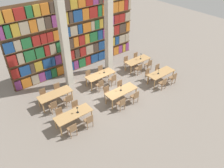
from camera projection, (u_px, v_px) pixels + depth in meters
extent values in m
plane|color=gray|center=(111.00, 92.00, 14.75)|extent=(40.00, 40.00, 0.00)
cube|color=brown|center=(77.00, 35.00, 15.78)|extent=(10.24, 0.06, 5.50)
cube|color=brown|center=(80.00, 67.00, 17.36)|extent=(10.24, 0.35, 0.03)
cube|color=#84387A|center=(18.00, 85.00, 14.71)|extent=(0.39, 0.20, 0.69)
cube|color=orange|center=(26.00, 82.00, 14.99)|extent=(0.63, 0.20, 0.69)
cube|color=tan|center=(35.00, 79.00, 15.31)|extent=(0.51, 0.20, 0.69)
cube|color=#84387A|center=(42.00, 77.00, 15.56)|extent=(0.44, 0.20, 0.69)
cube|color=navy|center=(48.00, 75.00, 15.80)|extent=(0.41, 0.20, 0.69)
cube|color=#236B38|center=(54.00, 73.00, 16.02)|extent=(0.39, 0.20, 0.69)
cube|color=orange|center=(60.00, 70.00, 16.27)|extent=(0.52, 0.20, 0.69)
cube|color=orange|center=(66.00, 68.00, 16.51)|extent=(0.40, 0.20, 0.69)
cube|color=navy|center=(71.00, 66.00, 16.73)|extent=(0.44, 0.20, 0.69)
cube|color=#84387A|center=(76.00, 65.00, 16.95)|extent=(0.38, 0.20, 0.69)
cube|color=#236B38|center=(82.00, 63.00, 17.23)|extent=(0.58, 0.20, 0.69)
cube|color=maroon|center=(88.00, 60.00, 17.50)|extent=(0.45, 0.20, 0.69)
cube|color=navy|center=(94.00, 58.00, 17.81)|extent=(0.65, 0.20, 0.69)
cube|color=navy|center=(100.00, 56.00, 18.13)|extent=(0.51, 0.20, 0.69)
cube|color=navy|center=(106.00, 54.00, 18.44)|extent=(0.67, 0.20, 0.69)
cube|color=#84387A|center=(111.00, 52.00, 18.70)|extent=(0.26, 0.20, 0.69)
cube|color=orange|center=(116.00, 51.00, 18.94)|extent=(0.54, 0.20, 0.69)
cube|color=#84387A|center=(120.00, 49.00, 19.19)|extent=(0.39, 0.20, 0.69)
cube|color=#B7932D|center=(124.00, 48.00, 19.39)|extent=(0.30, 0.20, 0.69)
cube|color=#84387A|center=(127.00, 47.00, 19.58)|extent=(0.34, 0.20, 0.69)
cube|color=brown|center=(79.00, 57.00, 16.83)|extent=(10.24, 0.35, 0.03)
cube|color=maroon|center=(15.00, 74.00, 14.19)|extent=(0.46, 0.20, 0.69)
cube|color=navy|center=(25.00, 70.00, 14.52)|extent=(0.68, 0.20, 0.69)
cube|color=#47382D|center=(32.00, 68.00, 14.77)|extent=(0.28, 0.20, 0.69)
cube|color=#B7932D|center=(38.00, 66.00, 14.99)|extent=(0.54, 0.20, 0.69)
cube|color=navy|center=(47.00, 63.00, 15.30)|extent=(0.58, 0.20, 0.69)
cube|color=navy|center=(53.00, 61.00, 15.53)|extent=(0.27, 0.20, 0.69)
cube|color=#84387A|center=(58.00, 60.00, 15.73)|extent=(0.45, 0.20, 0.69)
cube|color=orange|center=(65.00, 57.00, 16.02)|extent=(0.64, 0.20, 0.69)
cube|color=maroon|center=(72.00, 55.00, 16.30)|extent=(0.36, 0.20, 0.69)
cube|color=#47382D|center=(77.00, 53.00, 16.52)|extent=(0.37, 0.20, 0.69)
cube|color=maroon|center=(83.00, 52.00, 16.77)|extent=(0.50, 0.20, 0.69)
cube|color=tan|center=(89.00, 49.00, 17.08)|extent=(0.65, 0.20, 0.69)
cube|color=#47382D|center=(96.00, 47.00, 17.38)|extent=(0.45, 0.20, 0.69)
cube|color=navy|center=(102.00, 45.00, 17.67)|extent=(0.63, 0.20, 0.69)
cube|color=#84387A|center=(107.00, 43.00, 17.97)|extent=(0.44, 0.20, 0.69)
cube|color=#B7932D|center=(112.00, 42.00, 18.22)|extent=(0.43, 0.20, 0.69)
cube|color=navy|center=(117.00, 40.00, 18.46)|extent=(0.38, 0.20, 0.69)
cube|color=tan|center=(122.00, 39.00, 18.73)|extent=(0.62, 0.20, 0.69)
cube|color=tan|center=(126.00, 37.00, 19.01)|extent=(0.39, 0.20, 0.69)
cube|color=brown|center=(78.00, 46.00, 16.30)|extent=(10.24, 0.35, 0.03)
cube|color=maroon|center=(12.00, 61.00, 13.67)|extent=(0.55, 0.20, 0.75)
cube|color=tan|center=(20.00, 58.00, 13.93)|extent=(0.38, 0.20, 0.75)
cube|color=#236B38|center=(29.00, 55.00, 14.23)|extent=(0.68, 0.20, 0.75)
cube|color=#236B38|center=(39.00, 53.00, 14.58)|extent=(0.55, 0.20, 0.75)
cube|color=maroon|center=(47.00, 50.00, 14.84)|extent=(0.34, 0.20, 0.75)
cube|color=tan|center=(52.00, 49.00, 15.05)|extent=(0.42, 0.20, 0.75)
cube|color=#236B38|center=(60.00, 46.00, 15.34)|extent=(0.58, 0.20, 0.75)
cube|color=maroon|center=(67.00, 45.00, 15.59)|extent=(0.33, 0.20, 0.75)
cube|color=#47382D|center=(71.00, 43.00, 15.78)|extent=(0.32, 0.20, 0.75)
cube|color=orange|center=(76.00, 42.00, 15.97)|extent=(0.40, 0.20, 0.75)
cube|color=maroon|center=(81.00, 40.00, 16.22)|extent=(0.47, 0.20, 0.75)
cube|color=#B7932D|center=(87.00, 39.00, 16.45)|extent=(0.38, 0.20, 0.75)
cube|color=#236B38|center=(93.00, 37.00, 16.74)|extent=(0.69, 0.20, 0.75)
cube|color=navy|center=(100.00, 35.00, 17.05)|extent=(0.43, 0.20, 0.75)
cube|color=#84387A|center=(105.00, 33.00, 17.29)|extent=(0.38, 0.20, 0.75)
cube|color=maroon|center=(109.00, 32.00, 17.50)|extent=(0.32, 0.20, 0.75)
cube|color=tan|center=(112.00, 31.00, 17.67)|extent=(0.26, 0.20, 0.75)
cube|color=maroon|center=(116.00, 30.00, 17.88)|extent=(0.52, 0.20, 0.75)
cube|color=#47382D|center=(122.00, 28.00, 18.20)|extent=(0.66, 0.20, 0.75)
cube|color=orange|center=(127.00, 27.00, 18.50)|extent=(0.38, 0.20, 0.75)
cube|color=brown|center=(77.00, 34.00, 15.77)|extent=(10.24, 0.35, 0.03)
cube|color=navy|center=(8.00, 48.00, 13.17)|extent=(0.59, 0.20, 0.67)
cube|color=tan|center=(17.00, 45.00, 13.44)|extent=(0.42, 0.20, 0.67)
cube|color=#236B38|center=(26.00, 43.00, 13.72)|extent=(0.61, 0.20, 0.67)
cube|color=maroon|center=(36.00, 41.00, 14.04)|extent=(0.49, 0.20, 0.67)
cube|color=maroon|center=(43.00, 39.00, 14.29)|extent=(0.41, 0.20, 0.67)
cube|color=maroon|center=(50.00, 37.00, 14.52)|extent=(0.41, 0.20, 0.67)
cube|color=orange|center=(57.00, 35.00, 14.78)|extent=(0.55, 0.20, 0.67)
cube|color=#84387A|center=(64.00, 33.00, 15.05)|extent=(0.36, 0.20, 0.67)
cube|color=navy|center=(68.00, 32.00, 15.21)|extent=(0.25, 0.20, 0.67)
cube|color=tan|center=(73.00, 31.00, 15.42)|extent=(0.55, 0.20, 0.67)
cube|color=navy|center=(80.00, 29.00, 15.68)|extent=(0.33, 0.20, 0.67)
cube|color=orange|center=(86.00, 27.00, 15.96)|extent=(0.66, 0.20, 0.67)
cube|color=tan|center=(92.00, 26.00, 16.23)|extent=(0.31, 0.20, 0.67)
cube|color=#236B38|center=(97.00, 25.00, 16.42)|extent=(0.39, 0.20, 0.67)
cube|color=#B7932D|center=(101.00, 23.00, 16.61)|extent=(0.32, 0.20, 0.67)
cube|color=#47382D|center=(104.00, 23.00, 16.77)|extent=(0.26, 0.20, 0.67)
cube|color=tan|center=(107.00, 22.00, 16.91)|extent=(0.25, 0.20, 0.67)
cube|color=#84387A|center=(111.00, 21.00, 17.12)|extent=(0.44, 0.20, 0.67)
cube|color=maroon|center=(116.00, 19.00, 17.36)|extent=(0.43, 0.20, 0.67)
cube|color=maroon|center=(121.00, 18.00, 17.64)|extent=(0.59, 0.20, 0.67)
cube|color=tan|center=(127.00, 16.00, 17.95)|extent=(0.53, 0.20, 0.67)
cube|color=brown|center=(75.00, 22.00, 15.24)|extent=(10.24, 0.35, 0.03)
cube|color=#84387A|center=(1.00, 33.00, 12.52)|extent=(0.26, 0.20, 0.80)
cube|color=#236B38|center=(7.00, 32.00, 12.70)|extent=(0.32, 0.20, 0.80)
cube|color=#B7932D|center=(15.00, 30.00, 12.93)|extent=(0.45, 0.20, 0.80)
cube|color=tan|center=(24.00, 28.00, 13.20)|extent=(0.56, 0.20, 0.80)
cube|color=orange|center=(33.00, 26.00, 13.48)|extent=(0.46, 0.20, 0.80)
cube|color=tan|center=(41.00, 24.00, 13.73)|extent=(0.46, 0.20, 0.80)
cube|color=#47382D|center=(48.00, 22.00, 13.96)|extent=(0.41, 0.20, 0.80)
cube|color=#84387A|center=(54.00, 21.00, 14.18)|extent=(0.31, 0.20, 0.80)
cube|color=#B7932D|center=(59.00, 20.00, 14.38)|extent=(0.38, 0.20, 0.80)
cube|color=#B7932D|center=(65.00, 18.00, 14.59)|extent=(0.39, 0.20, 0.80)
cube|color=#47382D|center=(70.00, 17.00, 14.80)|extent=(0.29, 0.20, 0.80)
cube|color=navy|center=(77.00, 16.00, 15.07)|extent=(0.69, 0.20, 0.80)
cube|color=orange|center=(85.00, 14.00, 15.39)|extent=(0.53, 0.20, 0.80)
cube|color=maroon|center=(93.00, 12.00, 15.72)|extent=(0.69, 0.20, 0.80)
cube|color=#236B38|center=(99.00, 11.00, 16.00)|extent=(0.33, 0.20, 0.80)
cube|color=orange|center=(104.00, 10.00, 16.22)|extent=(0.42, 0.20, 0.80)
cube|color=tan|center=(109.00, 8.00, 16.44)|extent=(0.38, 0.20, 0.80)
cube|color=orange|center=(115.00, 7.00, 16.71)|extent=(0.61, 0.20, 0.80)
cube|color=orange|center=(121.00, 6.00, 17.03)|extent=(0.53, 0.20, 0.80)
cube|color=maroon|center=(125.00, 5.00, 17.27)|extent=(0.37, 0.20, 0.80)
cube|color=tan|center=(129.00, 4.00, 17.46)|extent=(0.25, 0.20, 0.80)
cube|color=brown|center=(74.00, 9.00, 14.71)|extent=(10.24, 0.35, 0.03)
cube|color=orange|center=(8.00, 16.00, 12.34)|extent=(0.50, 0.20, 0.70)
cube|color=maroon|center=(19.00, 14.00, 12.65)|extent=(0.62, 0.20, 0.70)
cube|color=#236B38|center=(29.00, 12.00, 12.94)|extent=(0.39, 0.20, 0.70)
cube|color=#B7932D|center=(36.00, 10.00, 13.18)|extent=(0.41, 0.20, 0.70)
cube|color=orange|center=(44.00, 9.00, 13.44)|extent=(0.52, 0.20, 0.70)
cube|color=#47382D|center=(51.00, 8.00, 13.67)|extent=(0.26, 0.20, 0.70)
cube|color=#47382D|center=(58.00, 6.00, 13.89)|extent=(0.47, 0.20, 0.70)
cube|color=#47382D|center=(66.00, 5.00, 14.18)|extent=(0.52, 0.20, 0.70)
cube|color=#B7932D|center=(73.00, 3.00, 14.46)|extent=(0.53, 0.20, 0.70)
cube|color=orange|center=(81.00, 2.00, 14.76)|extent=(0.57, 0.20, 0.70)
cube|color=maroon|center=(89.00, 0.00, 15.07)|extent=(0.55, 0.20, 0.70)
cube|color=beige|center=(65.00, 45.00, 13.75)|extent=(0.44, 0.44, 6.00)
cube|color=beige|center=(109.00, 32.00, 15.49)|extent=(0.44, 0.44, 6.00)
cube|color=tan|center=(73.00, 114.00, 11.86)|extent=(2.09, 0.80, 0.04)
cylinder|color=tan|center=(61.00, 131.00, 11.39)|extent=(0.07, 0.07, 0.73)
cylinder|color=tan|center=(92.00, 115.00, 12.36)|extent=(0.07, 0.07, 0.73)
cylinder|color=tan|center=(55.00, 124.00, 11.80)|extent=(0.07, 0.07, 0.73)
cylinder|color=tan|center=(86.00, 109.00, 12.77)|extent=(0.07, 0.07, 0.73)
cylinder|color=olive|center=(68.00, 132.00, 11.55)|extent=(0.04, 0.04, 0.43)
cylinder|color=olive|center=(74.00, 128.00, 11.73)|extent=(0.04, 0.04, 0.43)
cylinder|color=olive|center=(71.00, 135.00, 11.33)|extent=(0.04, 0.04, 0.43)
cylinder|color=olive|center=(77.00, 132.00, 11.51)|extent=(0.04, 0.04, 0.43)
cube|color=olive|center=(72.00, 129.00, 11.39)|extent=(0.42, 0.40, 0.04)
cube|color=olive|center=(73.00, 128.00, 11.14)|extent=(0.40, 0.03, 0.42)
cylinder|color=olive|center=(66.00, 119.00, 12.31)|extent=(0.04, 0.04, 0.43)
cylinder|color=olive|center=(60.00, 122.00, 12.13)|extent=(0.04, 0.04, 0.43)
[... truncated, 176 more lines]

